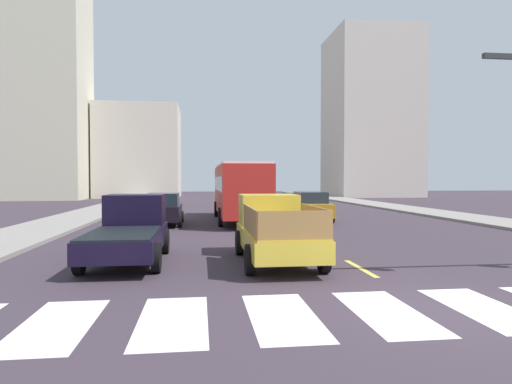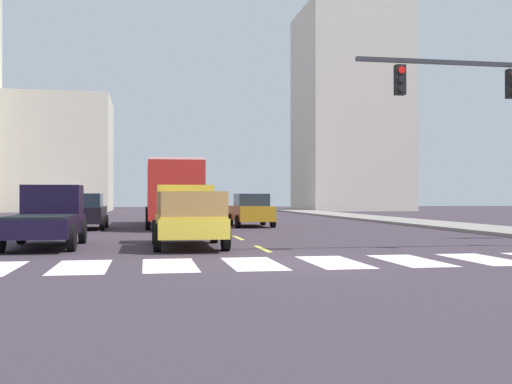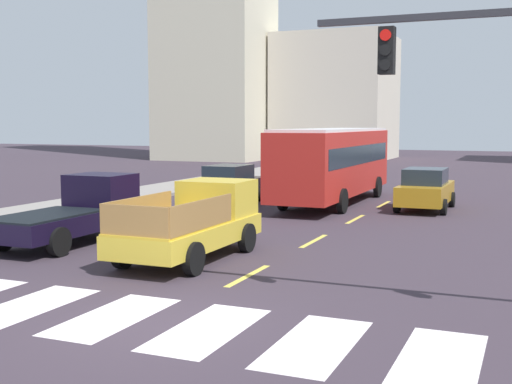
% 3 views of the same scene
% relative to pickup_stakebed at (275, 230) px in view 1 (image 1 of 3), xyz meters
% --- Properties ---
extents(ground_plane, '(160.00, 160.00, 0.00)m').
position_rel_pickup_stakebed_xyz_m(ground_plane, '(2.16, -5.52, -0.94)').
color(ground_plane, '#392E39').
extents(sidewalk_right, '(3.43, 110.00, 0.15)m').
position_rel_pickup_stakebed_xyz_m(sidewalk_right, '(14.15, 12.48, -0.86)').
color(sidewalk_right, gray).
rests_on(sidewalk_right, ground).
extents(sidewalk_left, '(3.43, 110.00, 0.15)m').
position_rel_pickup_stakebed_xyz_m(sidewalk_left, '(-9.82, 12.48, -0.86)').
color(sidewalk_left, gray).
rests_on(sidewalk_left, ground).
extents(crosswalk_stripe_1, '(1.21, 2.96, 0.01)m').
position_rel_pickup_stakebed_xyz_m(crosswalk_stripe_1, '(-4.68, -5.52, -0.93)').
color(crosswalk_stripe_1, silver).
rests_on(crosswalk_stripe_1, ground).
extents(crosswalk_stripe_2, '(1.21, 2.96, 0.01)m').
position_rel_pickup_stakebed_xyz_m(crosswalk_stripe_2, '(-2.72, -5.52, -0.93)').
color(crosswalk_stripe_2, silver).
rests_on(crosswalk_stripe_2, ground).
extents(crosswalk_stripe_3, '(1.21, 2.96, 0.01)m').
position_rel_pickup_stakebed_xyz_m(crosswalk_stripe_3, '(-0.77, -5.52, -0.93)').
color(crosswalk_stripe_3, silver).
rests_on(crosswalk_stripe_3, ground).
extents(crosswalk_stripe_4, '(1.21, 2.96, 0.01)m').
position_rel_pickup_stakebed_xyz_m(crosswalk_stripe_4, '(1.18, -5.52, -0.93)').
color(crosswalk_stripe_4, silver).
rests_on(crosswalk_stripe_4, ground).
extents(crosswalk_stripe_5, '(1.21, 2.96, 0.01)m').
position_rel_pickup_stakebed_xyz_m(crosswalk_stripe_5, '(3.14, -5.52, -0.93)').
color(crosswalk_stripe_5, silver).
rests_on(crosswalk_stripe_5, ground).
extents(lane_dash_0, '(0.16, 2.40, 0.01)m').
position_rel_pickup_stakebed_xyz_m(lane_dash_0, '(2.16, -1.52, -0.93)').
color(lane_dash_0, '#D9C64C').
rests_on(lane_dash_0, ground).
extents(lane_dash_1, '(0.16, 2.40, 0.01)m').
position_rel_pickup_stakebed_xyz_m(lane_dash_1, '(2.16, 3.48, -0.93)').
color(lane_dash_1, '#D9C64C').
rests_on(lane_dash_1, ground).
extents(lane_dash_2, '(0.16, 2.40, 0.01)m').
position_rel_pickup_stakebed_xyz_m(lane_dash_2, '(2.16, 8.48, -0.93)').
color(lane_dash_2, '#D9C64C').
rests_on(lane_dash_2, ground).
extents(lane_dash_3, '(0.16, 2.40, 0.01)m').
position_rel_pickup_stakebed_xyz_m(lane_dash_3, '(2.16, 13.48, -0.93)').
color(lane_dash_3, '#D9C64C').
rests_on(lane_dash_3, ground).
extents(lane_dash_4, '(0.16, 2.40, 0.01)m').
position_rel_pickup_stakebed_xyz_m(lane_dash_4, '(2.16, 18.48, -0.93)').
color(lane_dash_4, '#D9C64C').
rests_on(lane_dash_4, ground).
extents(lane_dash_5, '(0.16, 2.40, 0.01)m').
position_rel_pickup_stakebed_xyz_m(lane_dash_5, '(2.16, 23.48, -0.93)').
color(lane_dash_5, '#D9C64C').
rests_on(lane_dash_5, ground).
extents(lane_dash_6, '(0.16, 2.40, 0.01)m').
position_rel_pickup_stakebed_xyz_m(lane_dash_6, '(2.16, 28.48, -0.93)').
color(lane_dash_6, '#D9C64C').
rests_on(lane_dash_6, ground).
extents(lane_dash_7, '(0.16, 2.40, 0.01)m').
position_rel_pickup_stakebed_xyz_m(lane_dash_7, '(2.16, 33.48, -0.93)').
color(lane_dash_7, '#D9C64C').
rests_on(lane_dash_7, ground).
extents(pickup_stakebed, '(2.18, 5.20, 1.96)m').
position_rel_pickup_stakebed_xyz_m(pickup_stakebed, '(0.00, 0.00, 0.00)').
color(pickup_stakebed, gold).
rests_on(pickup_stakebed, ground).
extents(pickup_dark, '(2.18, 5.20, 1.96)m').
position_rel_pickup_stakebed_xyz_m(pickup_dark, '(-4.37, 0.64, -0.02)').
color(pickup_dark, black).
rests_on(pickup_dark, ground).
extents(city_bus, '(2.72, 10.80, 3.32)m').
position_rel_pickup_stakebed_xyz_m(city_bus, '(0.04, 12.79, 1.02)').
color(city_bus, '#B2231D').
rests_on(city_bus, ground).
extents(sedan_near_left, '(2.02, 4.40, 1.72)m').
position_rel_pickup_stakebed_xyz_m(sedan_near_left, '(4.14, 12.21, -0.08)').
color(sedan_near_left, '#A97718').
rests_on(sedan_near_left, ground).
extents(sedan_mid, '(2.02, 4.40, 1.72)m').
position_rel_pickup_stakebed_xyz_m(sedan_mid, '(-4.19, 11.04, -0.08)').
color(sedan_mid, black).
rests_on(sedan_mid, ground).
extents(block_mid_left, '(11.38, 11.31, 22.79)m').
position_rel_pickup_stakebed_xyz_m(block_mid_left, '(21.74, 47.94, 10.46)').
color(block_mid_left, beige).
rests_on(block_mid_left, ground).
extents(block_mid_right, '(10.64, 10.69, 12.18)m').
position_rel_pickup_stakebed_xyz_m(block_mid_right, '(-10.37, 49.57, 5.16)').
color(block_mid_right, beige).
rests_on(block_mid_right, ground).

